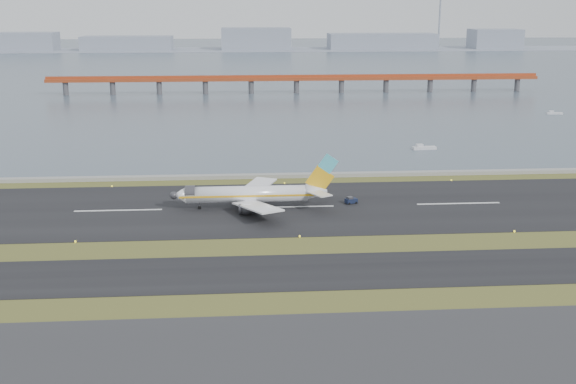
% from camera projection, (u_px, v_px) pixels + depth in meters
% --- Properties ---
extents(ground, '(1000.00, 1000.00, 0.00)m').
position_uv_depth(ground, '(303.00, 250.00, 139.93)').
color(ground, '#404C1B').
rests_on(ground, ground).
extents(taxiway_strip, '(1000.00, 18.00, 0.10)m').
position_uv_depth(taxiway_strip, '(309.00, 271.00, 128.34)').
color(taxiway_strip, black).
rests_on(taxiway_strip, ground).
extents(runway_strip, '(1000.00, 45.00, 0.10)m').
position_uv_depth(runway_strip, '(291.00, 207.00, 168.86)').
color(runway_strip, black).
rests_on(runway_strip, ground).
extents(seawall, '(1000.00, 2.50, 1.00)m').
position_uv_depth(seawall, '(283.00, 176.00, 197.68)').
color(seawall, gray).
rests_on(seawall, ground).
extents(bay_water, '(1400.00, 800.00, 1.30)m').
position_uv_depth(bay_water, '(250.00, 62.00, 583.65)').
color(bay_water, '#465364').
rests_on(bay_water, ground).
extents(red_pier, '(260.00, 5.00, 10.20)m').
position_uv_depth(red_pier, '(296.00, 79.00, 380.66)').
color(red_pier, '#A03C1B').
rests_on(red_pier, ground).
extents(far_shoreline, '(1400.00, 80.00, 60.50)m').
position_uv_depth(far_shoreline, '(260.00, 44.00, 737.42)').
color(far_shoreline, '#8890A1').
rests_on(far_shoreline, ground).
extents(airliner, '(38.52, 32.89, 12.80)m').
position_uv_depth(airliner, '(253.00, 194.00, 167.03)').
color(airliner, white).
rests_on(airliner, ground).
extents(pushback_tug, '(3.16, 2.50, 1.78)m').
position_uv_depth(pushback_tug, '(351.00, 200.00, 171.52)').
color(pushback_tug, '#121A33').
rests_on(pushback_tug, ground).
extents(workboat_near, '(7.86, 2.99, 1.87)m').
position_uv_depth(workboat_near, '(423.00, 148.00, 235.41)').
color(workboat_near, silver).
rests_on(workboat_near, ground).
extents(workboat_far, '(6.79, 2.95, 1.60)m').
position_uv_depth(workboat_far, '(554.00, 113.00, 309.85)').
color(workboat_far, silver).
rests_on(workboat_far, ground).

